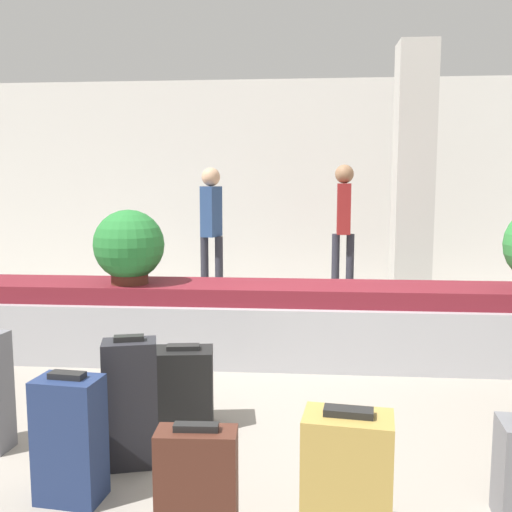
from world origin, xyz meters
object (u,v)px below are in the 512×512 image
(traveler_2, at_px, (344,217))
(pillar, at_px, (413,181))
(suitcase_4, at_px, (347,485))
(suitcase_1, at_px, (184,388))
(suitcase_6, at_px, (70,439))
(suitcase_3, at_px, (131,403))
(suitcase_5, at_px, (197,489))
(potted_plant_0, at_px, (129,247))
(traveler_0, at_px, (211,220))

(traveler_2, bearing_deg, pillar, 38.56)
(suitcase_4, height_order, traveler_2, traveler_2)
(suitcase_1, distance_m, traveler_2, 4.73)
(pillar, height_order, suitcase_6, pillar)
(suitcase_3, relative_size, suitcase_6, 1.13)
(suitcase_3, bearing_deg, suitcase_5, -69.25)
(suitcase_6, height_order, potted_plant_0, potted_plant_0)
(suitcase_5, height_order, traveler_2, traveler_2)
(suitcase_4, height_order, suitcase_6, suitcase_6)
(pillar, height_order, suitcase_5, pillar)
(suitcase_1, relative_size, suitcase_6, 0.83)
(pillar, distance_m, suitcase_5, 5.17)
(suitcase_3, height_order, traveler_0, traveler_0)
(suitcase_6, bearing_deg, pillar, 67.20)
(traveler_2, bearing_deg, suitcase_1, -14.63)
(suitcase_4, bearing_deg, traveler_2, 93.86)
(suitcase_3, bearing_deg, suitcase_1, 55.09)
(suitcase_4, bearing_deg, traveler_0, 112.47)
(suitcase_3, xyz_separation_m, traveler_0, (-0.31, 4.69, 0.72))
(suitcase_5, distance_m, suitcase_6, 0.77)
(suitcase_5, xyz_separation_m, traveler_0, (-0.81, 5.39, 0.82))
(suitcase_3, xyz_separation_m, traveler_2, (1.49, 4.98, 0.76))
(potted_plant_0, height_order, traveler_0, traveler_0)
(pillar, bearing_deg, suitcase_4, -103.13)
(suitcase_1, relative_size, traveler_0, 0.31)
(suitcase_4, distance_m, suitcase_6, 1.37)
(pillar, relative_size, suitcase_6, 4.87)
(suitcase_3, xyz_separation_m, suitcase_4, (1.14, -0.69, -0.05))
(pillar, bearing_deg, suitcase_3, -119.19)
(suitcase_6, xyz_separation_m, traveler_0, (-0.11, 5.07, 0.77))
(pillar, distance_m, suitcase_4, 4.98)
(pillar, height_order, suitcase_1, pillar)
(suitcase_5, distance_m, traveler_0, 5.51)
(suitcase_1, bearing_deg, suitcase_5, -83.26)
(suitcase_6, bearing_deg, suitcase_5, -18.44)
(suitcase_1, height_order, suitcase_5, suitcase_5)
(suitcase_3, distance_m, potted_plant_0, 2.14)
(traveler_0, bearing_deg, suitcase_5, 25.88)
(traveler_0, distance_m, traveler_2, 1.82)
(pillar, height_order, suitcase_4, pillar)
(pillar, xyz_separation_m, suitcase_1, (-2.05, -3.48, -1.34))
(traveler_2, bearing_deg, suitcase_3, -14.99)
(suitcase_4, height_order, potted_plant_0, potted_plant_0)
(suitcase_1, relative_size, suitcase_5, 0.98)
(suitcase_5, xyz_separation_m, suitcase_6, (-0.70, 0.32, 0.05))
(pillar, distance_m, suitcase_1, 4.25)
(suitcase_1, distance_m, suitcase_6, 0.97)
(traveler_2, bearing_deg, suitcase_4, -1.88)
(suitcase_5, bearing_deg, traveler_2, 77.55)
(suitcase_3, relative_size, suitcase_5, 1.33)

